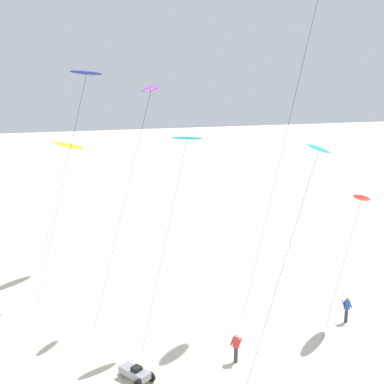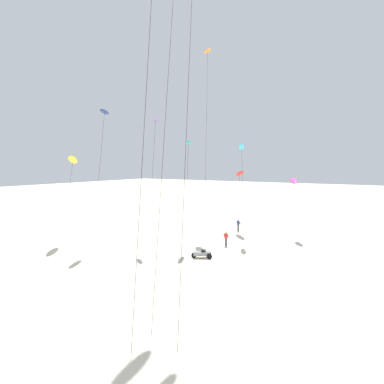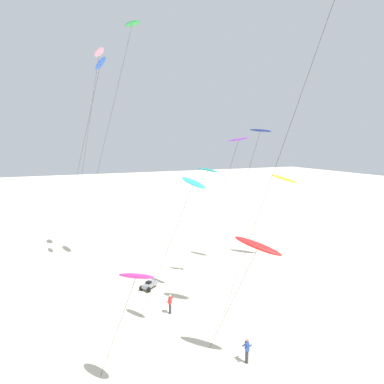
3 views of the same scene
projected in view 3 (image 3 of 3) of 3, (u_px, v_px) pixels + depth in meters
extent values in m
plane|color=beige|center=(54.00, 332.00, 27.23)|extent=(260.00, 260.00, 0.00)
ellipsoid|color=navy|center=(260.00, 131.00, 38.59)|extent=(2.58, 1.83, 0.54)
cylinder|color=#262626|center=(240.00, 200.00, 41.16)|extent=(4.28, 2.21, 15.28)
ellipsoid|color=#33BFE0|center=(194.00, 183.00, 24.55)|extent=(2.12, 1.45, 0.95)
cylinder|color=#262626|center=(165.00, 257.00, 27.08)|extent=(4.95, 2.55, 11.40)
cylinder|color=#262626|center=(277.00, 162.00, 25.42)|extent=(7.83, 4.03, 25.71)
ellipsoid|color=green|center=(132.00, 24.00, 35.51)|extent=(3.39, 1.27, 0.72)
cylinder|color=#262626|center=(102.00, 154.00, 40.76)|extent=(9.87, 5.07, 25.60)
ellipsoid|color=teal|center=(208.00, 170.00, 31.51)|extent=(2.28, 1.41, 0.47)
cylinder|color=#262626|center=(192.00, 233.00, 33.46)|extent=(3.20, 1.66, 11.72)
ellipsoid|color=blue|center=(100.00, 63.00, 36.67)|extent=(2.73, 1.05, 1.06)
cylinder|color=#262626|center=(78.00, 170.00, 41.17)|extent=(8.44, 4.34, 22.01)
ellipsoid|color=red|center=(258.00, 246.00, 21.87)|extent=(2.81, 2.52, 1.15)
cylinder|color=#262626|center=(232.00, 301.00, 23.54)|extent=(3.18, 1.65, 7.88)
ellipsoid|color=pink|center=(99.00, 52.00, 39.89)|extent=(2.74, 1.07, 0.83)
cylinder|color=#262626|center=(84.00, 160.00, 43.87)|extent=(6.55, 3.37, 23.88)
ellipsoid|color=yellow|center=(284.00, 179.00, 42.18)|extent=(2.97, 2.81, 1.30)
cylinder|color=#262626|center=(269.00, 219.00, 43.95)|extent=(3.07, 1.59, 9.75)
ellipsoid|color=#D8339E|center=(136.00, 276.00, 19.09)|extent=(2.74, 1.95, 0.99)
cylinder|color=#262626|center=(117.00, 330.00, 20.66)|extent=(3.04, 1.57, 7.13)
ellipsoid|color=purple|center=(239.00, 139.00, 33.72)|extent=(1.77, 1.88, 0.59)
cylinder|color=#262626|center=(216.00, 212.00, 36.27)|extent=(4.42, 2.28, 14.37)
cylinder|color=#33333D|center=(247.00, 357.00, 23.41)|extent=(0.22, 0.22, 0.88)
cube|color=#2D4CA5|center=(247.00, 346.00, 23.31)|extent=(0.37, 0.25, 0.58)
sphere|color=#9E7051|center=(247.00, 340.00, 23.25)|extent=(0.20, 0.20, 0.20)
cylinder|color=#2D4CA5|center=(248.00, 347.00, 23.09)|extent=(0.16, 0.51, 0.39)
cylinder|color=#2D4CA5|center=(246.00, 344.00, 23.51)|extent=(0.16, 0.51, 0.39)
cylinder|color=#33333D|center=(170.00, 309.00, 30.09)|extent=(0.22, 0.22, 0.88)
cube|color=red|center=(170.00, 300.00, 29.99)|extent=(0.38, 0.38, 0.58)
sphere|color=beige|center=(170.00, 296.00, 29.93)|extent=(0.20, 0.20, 0.20)
cylinder|color=red|center=(169.00, 301.00, 29.78)|extent=(0.41, 0.42, 0.39)
cylinder|color=red|center=(171.00, 299.00, 30.19)|extent=(0.41, 0.42, 0.39)
cube|color=gray|center=(150.00, 285.00, 35.10)|extent=(1.52, 1.80, 0.36)
cube|color=black|center=(149.00, 282.00, 34.94)|extent=(0.61, 0.61, 0.20)
cylinder|color=black|center=(155.00, 284.00, 35.80)|extent=(0.39, 0.50, 0.52)
cylinder|color=black|center=(141.00, 288.00, 34.76)|extent=(0.39, 0.50, 0.52)
cylinder|color=black|center=(149.00, 290.00, 34.28)|extent=(0.39, 0.50, 0.52)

